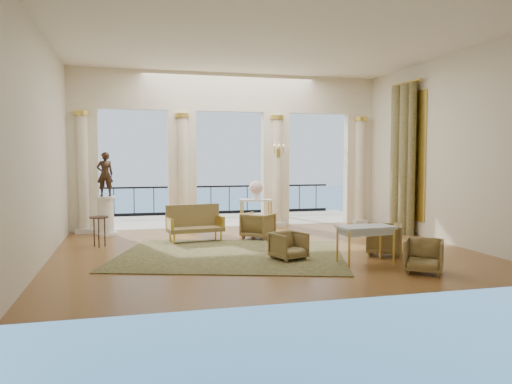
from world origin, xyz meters
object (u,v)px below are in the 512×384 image
object	(u,v)px
armchair_b	(424,254)
statue	(105,174)
armchair_d	(258,224)
console_table	(256,204)
settee	(194,223)
pedestal	(106,216)
armchair_c	(384,238)
game_table	(366,230)
side_table	(99,221)
armchair_a	(289,244)

from	to	relation	value
armchair_b	statue	bearing A→B (deg)	170.47
armchair_d	console_table	xyz separation A→B (m)	(0.31, 1.43, 0.37)
armchair_b	settee	bearing A→B (deg)	165.41
settee	pedestal	xyz separation A→B (m)	(-2.16, 1.52, 0.06)
settee	armchair_d	bearing A→B (deg)	-7.00
armchair_c	settee	size ratio (longest dim) A/B	0.52
pedestal	statue	xyz separation A→B (m)	(0.00, 0.00, 1.12)
game_table	side_table	distance (m)	6.03
armchair_c	armchair_d	size ratio (longest dim) A/B	1.01
armchair_a	armchair_c	size ratio (longest dim) A/B	0.85
armchair_c	statue	world-z (taller)	statue
side_table	armchair_a	bearing A→B (deg)	-32.96
armchair_a	armchair_d	world-z (taller)	armchair_d
armchair_b	settee	xyz separation A→B (m)	(-3.55, 4.40, 0.11)
armchair_d	console_table	bearing A→B (deg)	-60.07
pedestal	armchair_b	bearing A→B (deg)	-46.04
armchair_c	pedestal	xyz separation A→B (m)	(-5.84, 4.25, 0.13)
settee	game_table	xyz separation A→B (m)	(2.92, -3.39, 0.21)
armchair_a	statue	distance (m)	5.80
armchair_a	armchair_d	size ratio (longest dim) A/B	0.86
armchair_c	pedestal	size ratio (longest dim) A/B	0.71
armchair_c	armchair_a	bearing A→B (deg)	-60.80
game_table	console_table	bearing A→B (deg)	97.86
armchair_a	side_table	xyz separation A→B (m)	(-3.80, 2.46, 0.29)
armchair_b	game_table	distance (m)	1.24
armchair_d	pedestal	world-z (taller)	pedestal
armchair_d	side_table	distance (m)	3.88
armchair_c	console_table	world-z (taller)	console_table
armchair_d	console_table	distance (m)	1.50
armchair_b	armchair_a	bearing A→B (deg)	176.27
armchair_b	side_table	xyz separation A→B (m)	(-5.79, 4.15, 0.27)
game_table	pedestal	world-z (taller)	pedestal
armchair_b	settee	size ratio (longest dim) A/B	0.47
armchair_a	console_table	bearing A→B (deg)	64.43
armchair_d	game_table	world-z (taller)	game_table
side_table	console_table	bearing A→B (deg)	22.18
armchair_d	statue	world-z (taller)	statue
statue	console_table	world-z (taller)	statue
armchair_b	game_table	bearing A→B (deg)	158.60
armchair_b	side_table	distance (m)	7.13
armchair_a	armchair_b	bearing A→B (deg)	-60.66
settee	console_table	size ratio (longest dim) A/B	1.43
armchair_c	armchair_d	bearing A→B (deg)	-113.88
armchair_d	side_table	size ratio (longest dim) A/B	1.03
armchair_c	side_table	world-z (taller)	armchair_c
armchair_d	pedestal	xyz separation A→B (m)	(-3.79, 1.50, 0.14)
armchair_b	armchair_d	xyz separation A→B (m)	(-1.92, 4.42, 0.03)
armchair_b	statue	distance (m)	8.33
armchair_c	settee	distance (m)	4.58
armchair_b	game_table	world-z (taller)	game_table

